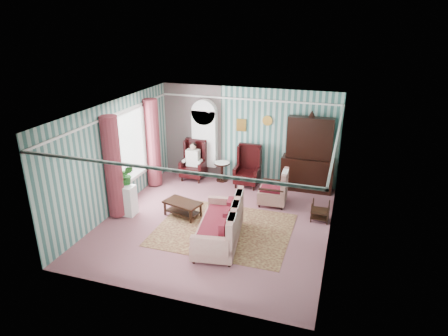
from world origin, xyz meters
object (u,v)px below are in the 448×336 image
(bookcase, at_px, (205,143))
(wingback_left, at_px, (193,160))
(seated_woman, at_px, (193,162))
(round_side_table, at_px, (222,172))
(coffee_table, at_px, (183,209))
(wingback_right, at_px, (247,167))
(dresser_hutch, at_px, (309,152))
(floral_armchair, at_px, (273,188))
(nest_table, at_px, (320,211))
(plant_stand, at_px, (125,200))
(sofa, at_px, (219,221))

(bookcase, bearing_deg, wingback_left, -122.66)
(wingback_left, xyz_separation_m, seated_woman, (0.00, 0.00, -0.04))
(round_side_table, bearing_deg, coffee_table, -95.28)
(wingback_right, distance_m, seated_woman, 1.75)
(dresser_hutch, height_order, floral_armchair, dresser_hutch)
(wingback_right, bearing_deg, dresser_hutch, 8.77)
(nest_table, xyz_separation_m, coffee_table, (-3.40, -0.84, -0.07))
(wingback_left, bearing_deg, coffee_table, -74.46)
(wingback_left, relative_size, floral_armchair, 1.28)
(bookcase, height_order, dresser_hutch, dresser_hutch)
(wingback_right, height_order, coffee_table, wingback_right)
(dresser_hutch, bearing_deg, coffee_table, -136.80)
(wingback_right, height_order, plant_stand, wingback_right)
(wingback_right, bearing_deg, bookcase, 165.43)
(seated_woman, bearing_deg, nest_table, -20.85)
(seated_woman, bearing_deg, round_side_table, 9.46)
(round_side_table, bearing_deg, wingback_left, -170.54)
(nest_table, bearing_deg, sofa, -139.91)
(wingback_left, distance_m, round_side_table, 0.97)
(floral_armchair, bearing_deg, sofa, 159.18)
(dresser_hutch, height_order, wingback_left, dresser_hutch)
(bookcase, distance_m, wingback_right, 1.63)
(seated_woman, bearing_deg, coffee_table, -74.46)
(wingback_right, distance_m, plant_stand, 3.76)
(round_side_table, distance_m, plant_stand, 3.36)
(round_side_table, relative_size, plant_stand, 0.75)
(sofa, bearing_deg, plant_stand, 69.59)
(bookcase, relative_size, dresser_hutch, 0.95)
(round_side_table, bearing_deg, seated_woman, -170.54)
(wingback_left, bearing_deg, plant_stand, -106.22)
(nest_table, bearing_deg, wingback_left, 159.15)
(wingback_left, xyz_separation_m, wingback_right, (1.75, 0.00, 0.00))
(bookcase, height_order, wingback_left, bookcase)
(wingback_left, bearing_deg, round_side_table, 9.46)
(dresser_hutch, xyz_separation_m, seated_woman, (-3.50, -0.27, -0.59))
(round_side_table, xyz_separation_m, nest_table, (3.17, -1.70, -0.03))
(seated_woman, relative_size, floral_armchair, 1.21)
(sofa, bearing_deg, round_side_table, 8.34)
(nest_table, bearing_deg, seated_woman, 159.15)
(coffee_table, bearing_deg, floral_armchair, 34.31)
(plant_stand, bearing_deg, dresser_hutch, 35.08)
(seated_woman, height_order, coffee_table, seated_woman)
(seated_woman, bearing_deg, wingback_right, 0.00)
(dresser_hutch, distance_m, wingback_left, 3.55)
(wingback_right, height_order, round_side_table, wingback_right)
(plant_stand, distance_m, floral_armchair, 3.95)
(wingback_right, xyz_separation_m, nest_table, (2.32, -1.55, -0.35))
(floral_armchair, bearing_deg, wingback_right, 42.56)
(wingback_left, xyz_separation_m, coffee_table, (0.67, -2.39, -0.43))
(wingback_right, xyz_separation_m, seated_woman, (-1.75, 0.00, -0.04))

